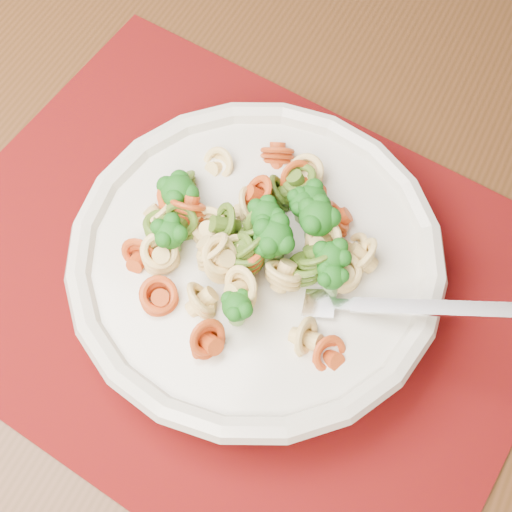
% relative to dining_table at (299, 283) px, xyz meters
% --- Properties ---
extents(dining_table, '(1.32, 0.85, 0.78)m').
position_rel_dining_table_xyz_m(dining_table, '(0.00, 0.00, 0.00)').
color(dining_table, '#482914').
rests_on(dining_table, ground).
extents(placemat, '(0.51, 0.42, 0.00)m').
position_rel_dining_table_xyz_m(placemat, '(-0.03, -0.07, 0.12)').
color(placemat, '#5D0E04').
rests_on(placemat, dining_table).
extents(pasta_bowl, '(0.29, 0.29, 0.05)m').
position_rel_dining_table_xyz_m(pasta_bowl, '(-0.01, -0.07, 0.15)').
color(pasta_bowl, beige).
rests_on(pasta_bowl, placemat).
extents(pasta_broccoli_heap, '(0.24, 0.24, 0.06)m').
position_rel_dining_table_xyz_m(pasta_broccoli_heap, '(-0.01, -0.07, 0.16)').
color(pasta_broccoli_heap, '#DCBA6C').
rests_on(pasta_broccoli_heap, pasta_bowl).
extents(fork, '(0.18, 0.07, 0.08)m').
position_rel_dining_table_xyz_m(fork, '(0.04, -0.08, 0.16)').
color(fork, silver).
rests_on(fork, pasta_bowl).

